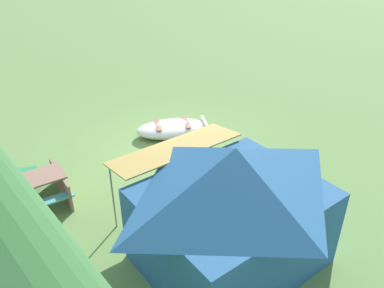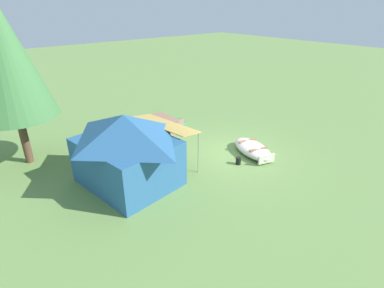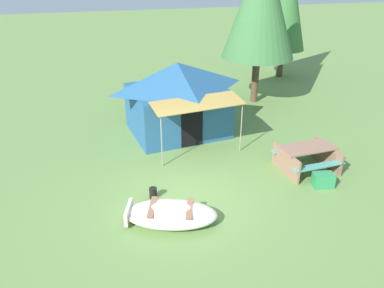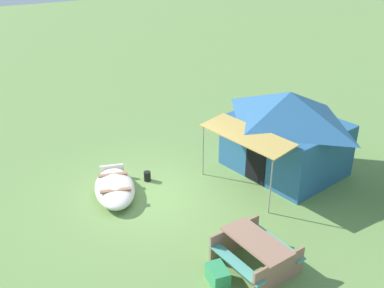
{
  "view_description": "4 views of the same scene",
  "coord_description": "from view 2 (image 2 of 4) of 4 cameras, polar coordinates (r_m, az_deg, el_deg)",
  "views": [
    {
      "loc": [
        4.17,
        8.69,
        5.85
      ],
      "look_at": [
        0.01,
        1.46,
        1.04
      ],
      "focal_mm": 36.33,
      "sensor_mm": 36.0,
      "label": 1
    },
    {
      "loc": [
        -7.85,
        8.56,
        5.91
      ],
      "look_at": [
        0.43,
        1.57,
        0.82
      ],
      "focal_mm": 28.5,
      "sensor_mm": 36.0,
      "label": 2
    },
    {
      "loc": [
        -2.12,
        -8.25,
        5.77
      ],
      "look_at": [
        0.48,
        1.32,
        0.91
      ],
      "focal_mm": 35.91,
      "sensor_mm": 36.0,
      "label": 3
    },
    {
      "loc": [
        9.52,
        -4.68,
        6.75
      ],
      "look_at": [
        -0.45,
        1.58,
        1.05
      ],
      "focal_mm": 40.96,
      "sensor_mm": 36.0,
      "label": 4
    }
  ],
  "objects": [
    {
      "name": "canvas_cabin_tent",
      "position": [
        10.67,
        -12.11,
        -0.87
      ],
      "size": [
        3.78,
        4.06,
        2.56
      ],
      "color": "#2A5D8D",
      "rests_on": "ground_plane"
    },
    {
      "name": "picnic_table",
      "position": [
        15.15,
        -5.35,
        3.97
      ],
      "size": [
        1.7,
        1.54,
        0.75
      ],
      "color": "#996E58",
      "rests_on": "ground_plane"
    },
    {
      "name": "beached_rowboat",
      "position": [
        13.16,
        11.29,
        -0.88
      ],
      "size": [
        2.46,
        1.76,
        0.46
      ],
      "color": "silver",
      "rests_on": "ground_plane"
    },
    {
      "name": "cooler_box",
      "position": [
        15.76,
        -2.29,
        3.9
      ],
      "size": [
        0.61,
        0.46,
        0.4
      ],
      "primitive_type": "cube",
      "rotation": [
        0.0,
        0.0,
        2.95
      ],
      "color": "#319256",
      "rests_on": "ground_plane"
    },
    {
      "name": "fuel_can",
      "position": [
        12.28,
        8.66,
        -3.13
      ],
      "size": [
        0.29,
        0.29,
        0.29
      ],
      "primitive_type": "cylinder",
      "rotation": [
        0.0,
        0.0,
        3.84
      ],
      "color": "black",
      "rests_on": "ground_plane"
    },
    {
      "name": "pine_tree_back_right",
      "position": [
        12.86,
        -31.83,
        13.84
      ],
      "size": [
        2.99,
        2.99,
        6.44
      ],
      "color": "brown",
      "rests_on": "ground_plane"
    },
    {
      "name": "ground_plane",
      "position": [
        13.03,
        6.51,
        -1.98
      ],
      "size": [
        80.0,
        80.0,
        0.0
      ],
      "primitive_type": "plane",
      "color": "#6B8F4A"
    }
  ]
}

